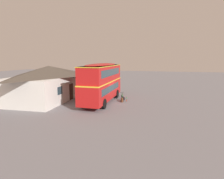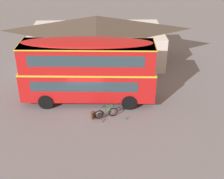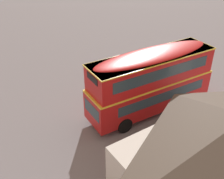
% 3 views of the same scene
% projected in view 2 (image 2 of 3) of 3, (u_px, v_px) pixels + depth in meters
% --- Properties ---
extents(ground_plane, '(120.00, 120.00, 0.00)m').
position_uv_depth(ground_plane, '(87.00, 104.00, 22.65)').
color(ground_plane, slate).
extents(double_decker_bus, '(9.69, 2.73, 4.79)m').
position_uv_depth(double_decker_bus, '(88.00, 69.00, 21.90)').
color(double_decker_bus, black).
rests_on(double_decker_bus, ground).
extents(touring_bicycle, '(1.64, 0.79, 1.01)m').
position_uv_depth(touring_bicycle, '(105.00, 113.00, 20.92)').
color(touring_bicycle, black).
rests_on(touring_bicycle, ground).
extents(backpack_on_ground, '(0.35, 0.34, 0.57)m').
position_uv_depth(backpack_on_ground, '(93.00, 115.00, 20.89)').
color(backpack_on_ground, '#592D19').
rests_on(backpack_on_ground, ground).
extents(water_bottle_green_metal, '(0.07, 0.07, 0.25)m').
position_uv_depth(water_bottle_green_metal, '(125.00, 118.00, 20.82)').
color(water_bottle_green_metal, green).
rests_on(water_bottle_green_metal, ground).
extents(water_bottle_red_squeeze, '(0.08, 0.08, 0.26)m').
position_uv_depth(water_bottle_red_squeeze, '(101.00, 121.00, 20.55)').
color(water_bottle_red_squeeze, '#D84C33').
rests_on(water_bottle_red_squeeze, ground).
extents(pub_building, '(12.87, 7.19, 4.41)m').
position_uv_depth(pub_building, '(97.00, 39.00, 28.67)').
color(pub_building, silver).
rests_on(pub_building, ground).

